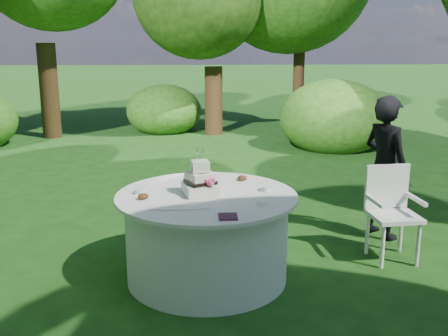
{
  "coord_description": "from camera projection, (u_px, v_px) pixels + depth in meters",
  "views": [
    {
      "loc": [
        -0.07,
        -4.3,
        2.06
      ],
      "look_at": [
        0.15,
        0.0,
        1.0
      ],
      "focal_mm": 42.0,
      "sensor_mm": 36.0,
      "label": 1
    }
  ],
  "objects": [
    {
      "name": "napkins",
      "position": [
        228.0,
        217.0,
        3.89
      ],
      "size": [
        0.14,
        0.14,
        0.02
      ],
      "primitive_type": "cube",
      "color": "#4B2037",
      "rests_on": "table"
    },
    {
      "name": "guest",
      "position": [
        385.0,
        167.0,
        5.49
      ],
      "size": [
        0.58,
        0.66,
        1.51
      ],
      "primitive_type": "imported",
      "rotation": [
        0.0,
        0.0,
        2.05
      ],
      "color": "black",
      "rests_on": "ground"
    },
    {
      "name": "table",
      "position": [
        207.0,
        236.0,
        4.57
      ],
      "size": [
        1.56,
        1.56,
        0.77
      ],
      "color": "silver",
      "rests_on": "ground"
    },
    {
      "name": "votives",
      "position": [
        222.0,
        194.0,
        4.42
      ],
      "size": [
        1.19,
        0.51,
        0.04
      ],
      "color": "white",
      "rests_on": "table"
    },
    {
      "name": "petal_cups",
      "position": [
        196.0,
        187.0,
        4.63
      ],
      "size": [
        0.96,
        0.63,
        0.05
      ],
      "color": "#562D16",
      "rests_on": "table"
    },
    {
      "name": "chair",
      "position": [
        391.0,
        206.0,
        4.99
      ],
      "size": [
        0.48,
        0.46,
        0.89
      ],
      "color": "silver",
      "rests_on": "ground"
    },
    {
      "name": "feather_plume",
      "position": [
        180.0,
        208.0,
        4.09
      ],
      "size": [
        0.48,
        0.07,
        0.01
      ],
      "primitive_type": "ellipsoid",
      "color": "white",
      "rests_on": "table"
    },
    {
      "name": "cake",
      "position": [
        201.0,
        182.0,
        4.45
      ],
      "size": [
        0.33,
        0.33,
        0.41
      ],
      "color": "white",
      "rests_on": "table"
    },
    {
      "name": "ground",
      "position": [
        207.0,
        277.0,
        4.67
      ],
      "size": [
        80.0,
        80.0,
        0.0
      ],
      "primitive_type": "plane",
      "color": "#163A10",
      "rests_on": "ground"
    }
  ]
}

